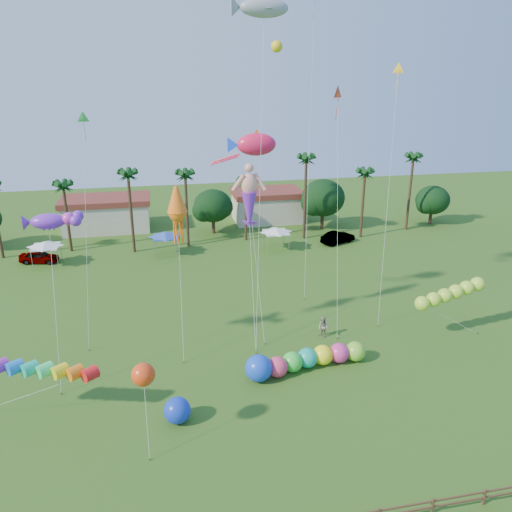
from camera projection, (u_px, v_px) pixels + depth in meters
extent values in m
plane|color=#285116|center=(289.00, 450.00, 30.26)|extent=(160.00, 160.00, 0.00)
cylinder|color=#3A2819|center=(67.00, 219.00, 63.11)|extent=(0.36, 0.36, 8.50)
cylinder|color=#3A2819|center=(131.00, 214.00, 62.54)|extent=(0.36, 0.36, 10.00)
cylinder|color=#3A2819|center=(187.00, 211.00, 64.88)|extent=(0.36, 0.36, 9.50)
cylinder|color=#3A2819|center=(246.00, 212.00, 67.57)|extent=(0.36, 0.36, 8.00)
cylinder|color=#3A2819|center=(305.00, 200.00, 67.66)|extent=(0.36, 0.36, 11.00)
cylinder|color=#3A2819|center=(363.00, 206.00, 68.61)|extent=(0.36, 0.36, 9.00)
cylinder|color=#3A2819|center=(410.00, 194.00, 71.71)|extent=(0.36, 0.36, 10.50)
sphere|color=#113814|center=(213.00, 206.00, 70.48)|extent=(5.46, 5.46, 5.46)
sphere|color=#113814|center=(323.00, 198.00, 72.40)|extent=(6.30, 6.30, 6.30)
sphere|color=#113814|center=(433.00, 200.00, 75.03)|extent=(5.04, 5.04, 5.04)
cube|color=beige|center=(107.00, 216.00, 72.93)|extent=(12.00, 7.00, 4.00)
cube|color=beige|center=(267.00, 208.00, 77.49)|extent=(10.00, 7.00, 4.00)
pyramid|color=white|center=(45.00, 244.00, 58.64)|extent=(3.00, 3.00, 0.60)
pyramid|color=blue|center=(165.00, 234.00, 62.23)|extent=(3.00, 3.00, 0.60)
pyramid|color=white|center=(276.00, 230.00, 63.97)|extent=(3.00, 3.00, 0.60)
cube|color=brown|center=(432.00, 506.00, 25.71)|extent=(0.12, 0.12, 1.00)
cube|color=brown|center=(484.00, 497.00, 26.28)|extent=(0.12, 0.12, 1.00)
imported|color=#4C4C54|center=(39.00, 257.00, 60.23)|extent=(4.80, 2.70, 1.54)
imported|color=#4C4C54|center=(338.00, 237.00, 67.24)|extent=(5.18, 3.55, 1.62)
imported|color=gray|center=(323.00, 327.00, 43.03)|extent=(1.08, 1.15, 1.88)
sphere|color=#E23B61|center=(277.00, 367.00, 37.45)|extent=(1.60, 1.60, 1.60)
sphere|color=#32D639|center=(292.00, 362.00, 38.09)|extent=(1.60, 1.60, 1.60)
sphere|color=#18AB8F|center=(307.00, 358.00, 38.64)|extent=(1.60, 1.60, 1.60)
sphere|color=#FFFB1A|center=(323.00, 355.00, 39.04)|extent=(1.60, 1.60, 1.60)
sphere|color=#DE348B|center=(339.00, 353.00, 39.32)|extent=(1.60, 1.60, 1.60)
sphere|color=#7ED32F|center=(355.00, 351.00, 39.55)|extent=(1.60, 1.60, 1.60)
sphere|color=blue|center=(259.00, 368.00, 36.87)|extent=(2.34, 2.34, 2.05)
sphere|color=#1637CA|center=(177.00, 410.00, 32.46)|extent=(1.77, 1.77, 1.77)
cylinder|color=red|center=(63.00, 377.00, 31.92)|extent=(6.25, 3.81, 0.89)
cylinder|color=silver|center=(31.00, 394.00, 32.88)|extent=(8.08, 1.88, 3.27)
ellipsoid|color=#AEE733|center=(422.00, 304.00, 41.78)|extent=(6.83, 1.56, 1.48)
cylinder|color=silver|center=(450.00, 319.00, 42.82)|extent=(5.61, 0.19, 3.43)
cylinder|color=brown|center=(477.00, 333.00, 43.83)|extent=(0.08, 0.08, 0.16)
sphere|color=#F14013|center=(143.00, 375.00, 28.78)|extent=(1.44, 1.44, 1.39)
cylinder|color=silver|center=(147.00, 418.00, 29.12)|extent=(0.03, 1.19, 5.16)
cylinder|color=brown|center=(150.00, 459.00, 29.44)|extent=(0.08, 0.08, 0.16)
cylinder|color=silver|center=(252.00, 276.00, 41.07)|extent=(0.34, 4.17, 11.77)
cylinder|color=brown|center=(256.00, 350.00, 41.11)|extent=(0.08, 0.08, 0.16)
ellipsoid|color=#F81B4C|center=(257.00, 144.00, 41.26)|extent=(5.22, 3.34, 2.07)
cylinder|color=silver|center=(261.00, 245.00, 41.71)|extent=(0.34, 4.94, 16.04)
cylinder|color=brown|center=(265.00, 343.00, 42.13)|extent=(0.08, 0.08, 0.16)
ellipsoid|color=#90969D|center=(264.00, 8.00, 37.88)|extent=(5.39, 3.79, 1.82)
cylinder|color=silver|center=(260.00, 187.00, 39.31)|extent=(1.96, 6.29, 26.25)
cylinder|color=brown|center=(256.00, 353.00, 40.70)|extent=(0.08, 0.08, 0.16)
cone|color=orange|center=(177.00, 213.00, 38.71)|extent=(1.87, 1.87, 4.41)
cylinder|color=silver|center=(181.00, 289.00, 39.05)|extent=(0.32, 3.44, 11.36)
cylinder|color=brown|center=(184.00, 362.00, 39.37)|extent=(0.08, 0.08, 0.16)
ellipsoid|color=purple|center=(48.00, 221.00, 34.96)|extent=(4.55, 3.25, 1.60)
cylinder|color=silver|center=(55.00, 309.00, 35.25)|extent=(0.08, 3.77, 11.78)
cylinder|color=brown|center=(61.00, 394.00, 35.50)|extent=(0.08, 0.08, 0.16)
cone|color=#DE4318|center=(338.00, 93.00, 39.77)|extent=(1.20, 0.98, 1.29)
cylinder|color=silver|center=(337.00, 221.00, 41.38)|extent=(0.36, 3.92, 20.06)
cylinder|color=brown|center=(337.00, 338.00, 42.96)|extent=(0.08, 0.08, 0.16)
cone|color=yellow|center=(398.00, 69.00, 41.69)|extent=(0.96, 0.95, 1.12)
cylinder|color=silver|center=(388.00, 203.00, 43.40)|extent=(1.78, 4.08, 21.88)
cylinder|color=brown|center=(378.00, 326.00, 45.08)|extent=(0.08, 0.08, 0.16)
cone|color=green|center=(83.00, 118.00, 38.19)|extent=(1.08, 0.47, 1.06)
cylinder|color=silver|center=(86.00, 239.00, 39.69)|extent=(1.28, 3.33, 18.33)
cylinder|color=brown|center=(89.00, 350.00, 41.15)|extent=(0.08, 0.08, 0.16)
cylinder|color=silver|center=(309.00, 157.00, 47.48)|extent=(1.08, 3.49, 28.10)
cylinder|color=brown|center=(304.00, 299.00, 50.56)|extent=(0.08, 0.08, 0.16)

